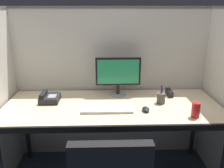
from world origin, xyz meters
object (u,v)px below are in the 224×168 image
Objects in this scene: pen_cup at (161,98)px; soda_can at (196,110)px; keyboard_main at (107,109)px; monitor_center at (118,74)px; computer_mouse at (146,109)px; desk at (112,111)px; red_stapler at (169,93)px; desk_phone at (49,98)px.

soda_can is at bearing -55.18° from pen_cup.
pen_cup is at bearing 16.53° from keyboard_main.
soda_can is at bearing -42.08° from monitor_center.
pen_cup is at bearing 45.76° from computer_mouse.
computer_mouse reaches higher than desk.
pen_cup is at bearing -122.66° from red_stapler.
computer_mouse is at bearing -62.16° from monitor_center.
pen_cup reaches higher than soda_can.
soda_can is 1.27m from desk_phone.
computer_mouse is 0.57× the size of pen_cup.
pen_cup is (0.37, -0.23, -0.17)m from monitor_center.
desk is 0.31m from computer_mouse.
desk_phone reaches higher than red_stapler.
desk is 0.13m from keyboard_main.
monitor_center is 0.47m from pen_cup.
keyboard_main reaches higher than desk.
soda_can reaches higher than desk.
pen_cup reaches higher than desk.
keyboard_main is 2.54× the size of pen_cup.
keyboard_main is 2.26× the size of desk_phone.
pen_cup is at bearing 124.82° from soda_can.
desk_phone is at bearing 175.92° from pen_cup.
desk_phone reaches higher than computer_mouse.
red_stapler is 0.24m from pen_cup.
monitor_center is 0.68m from desk_phone.
desk_phone is 1.12× the size of pen_cup.
pen_cup is at bearing -31.36° from monitor_center.
keyboard_main is 0.57m from desk_phone.
computer_mouse is at bearing -15.86° from desk_phone.
keyboard_main is 0.70m from red_stapler.
monitor_center is 2.87× the size of red_stapler.
pen_cup is (-0.20, 0.29, -0.01)m from soda_can.
pen_cup reaches higher than desk_phone.
desk is 15.57× the size of soda_can.
keyboard_main is (-0.05, -0.10, 0.06)m from desk.
soda_can is at bearing -16.78° from desk_phone.
desk_phone is 1.01m from pen_cup.
monitor_center is at bearing 72.97° from keyboard_main.
desk_phone is (-0.57, 0.12, 0.08)m from desk.
red_stapler is (0.29, 0.37, 0.01)m from computer_mouse.
keyboard_main is 2.87× the size of red_stapler.
keyboard_main is at bearing -107.03° from monitor_center.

